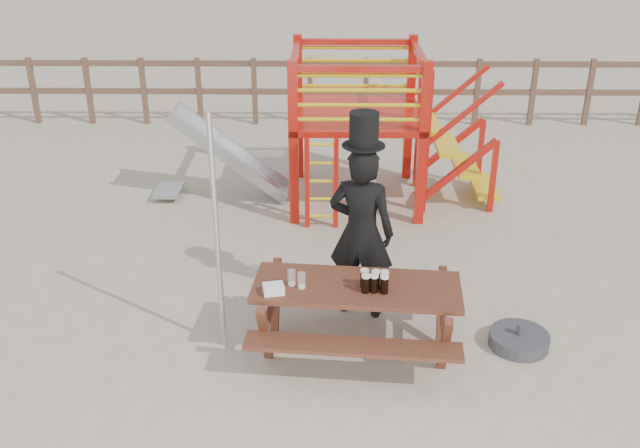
{
  "coord_description": "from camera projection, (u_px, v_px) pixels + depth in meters",
  "views": [
    {
      "loc": [
        -0.17,
        -5.58,
        3.96
      ],
      "look_at": [
        -0.25,
        0.8,
        0.92
      ],
      "focal_mm": 40.0,
      "sensor_mm": 36.0,
      "label": 1
    }
  ],
  "objects": [
    {
      "name": "man_with_hat",
      "position": [
        361.0,
        228.0,
        6.93
      ],
      "size": [
        0.74,
        0.59,
        2.11
      ],
      "rotation": [
        0.0,
        0.0,
        2.87
      ],
      "color": "black",
      "rests_on": "ground"
    },
    {
      "name": "playground_fort",
      "position": [
        350.0,
        124.0,
        9.51
      ],
      "size": [
        4.71,
        1.84,
        2.1
      ],
      "color": "#B5150C",
      "rests_on": "ground"
    },
    {
      "name": "empty_glasses",
      "position": [
        297.0,
        280.0,
        6.33
      ],
      "size": [
        0.16,
        0.12,
        0.15
      ],
      "color": "silver",
      "rests_on": "picnic_table"
    },
    {
      "name": "parasol_base",
      "position": [
        519.0,
        340.0,
        6.75
      ],
      "size": [
        0.57,
        0.57,
        0.24
      ],
      "color": "#37373C",
      "rests_on": "ground"
    },
    {
      "name": "paper_bag",
      "position": [
        274.0,
        289.0,
        6.24
      ],
      "size": [
        0.21,
        0.18,
        0.08
      ],
      "primitive_type": "cube",
      "rotation": [
        0.0,
        0.0,
        0.22
      ],
      "color": "white",
      "rests_on": "picnic_table"
    },
    {
      "name": "ground",
      "position": [
        345.0,
        348.0,
        6.74
      ],
      "size": [
        60.0,
        60.0,
        0.0
      ],
      "primitive_type": "plane",
      "color": "#BBA891",
      "rests_on": "ground"
    },
    {
      "name": "stout_pints",
      "position": [
        375.0,
        281.0,
        6.27
      ],
      "size": [
        0.25,
        0.18,
        0.17
      ],
      "color": "black",
      "rests_on": "picnic_table"
    },
    {
      "name": "back_fence",
      "position": [
        338.0,
        84.0,
        12.74
      ],
      "size": [
        15.09,
        0.09,
        1.2
      ],
      "color": "brown",
      "rests_on": "ground"
    },
    {
      "name": "metal_pole",
      "position": [
        217.0,
        238.0,
        6.29
      ],
      "size": [
        0.05,
        0.05,
        2.29
      ],
      "primitive_type": "cylinder",
      "color": "#B2B2B7",
      "rests_on": "ground"
    },
    {
      "name": "picnic_table",
      "position": [
        356.0,
        311.0,
        6.49
      ],
      "size": [
        1.97,
        1.45,
        0.72
      ],
      "rotation": [
        0.0,
        0.0,
        -0.09
      ],
      "color": "brown",
      "rests_on": "ground"
    }
  ]
}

